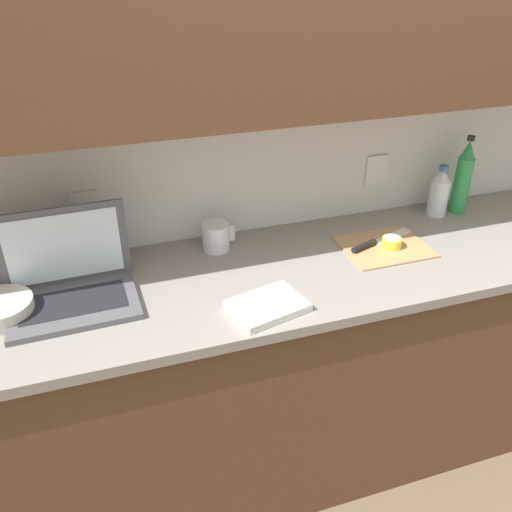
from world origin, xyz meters
The scene contains 12 objects.
ground_plane centered at (0.00, 0.00, 0.00)m, with size 12.00×12.00×0.00m, color brown.
wall_back centered at (0.00, 0.24, 1.56)m, with size 5.20×0.38×2.60m.
counter_unit centered at (0.02, 0.00, 0.47)m, with size 2.58×0.63×0.93m.
laptop centered at (-0.91, 0.05, 1.00)m, with size 0.39×0.28×0.28m.
cutting_board centered at (0.17, 0.03, 0.94)m, with size 0.30×0.25×0.01m, color tan.
knife centered at (0.13, 0.05, 0.95)m, with size 0.29×0.12×0.02m.
lemon_half_cut centered at (0.19, 0.01, 0.96)m, with size 0.07×0.07×0.04m.
bottle_green_soda centered at (0.60, 0.20, 1.08)m, with size 0.06×0.06×0.32m.
bottle_oil_tall centered at (0.50, 0.20, 1.03)m, with size 0.08×0.08×0.21m.
measuring_cup centered at (-0.41, 0.21, 0.98)m, with size 0.12×0.10×0.10m.
bowl_white centered at (-1.11, 0.01, 0.96)m, with size 0.19×0.19×0.05m.
dish_towel centered at (-0.36, -0.20, 0.94)m, with size 0.22×0.16×0.02m, color silver.
Camera 1 is at (-0.80, -1.44, 1.90)m, focal length 38.00 mm.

